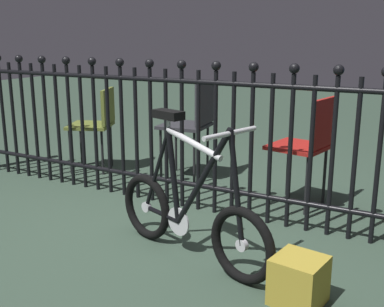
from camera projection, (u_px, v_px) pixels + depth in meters
ground_plane at (156, 234)px, 3.23m from camera, size 20.00×20.00×0.00m
iron_fence at (187, 132)px, 3.59m from camera, size 4.83×0.07×1.17m
bicycle at (189, 213)px, 2.82m from camera, size 1.21×0.49×0.88m
chair_charcoal at (193, 119)px, 4.35m from camera, size 0.46×0.46×0.90m
chair_red at (308, 140)px, 3.62m from camera, size 0.47×0.47×0.86m
chair_olive at (97, 120)px, 4.63m from camera, size 0.52×0.52×0.81m
display_crate at (299, 280)px, 2.38m from camera, size 0.27×0.27×0.24m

